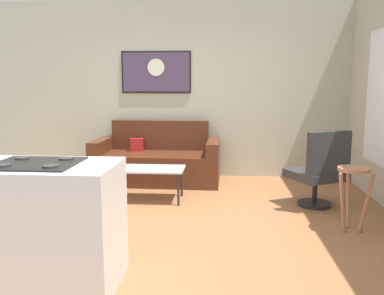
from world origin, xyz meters
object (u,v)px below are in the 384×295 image
armchair (320,170)px  wall_painting (156,72)px  coffee_table (144,171)px  bar_stool (353,182)px  couch (157,162)px

armchair → wall_painting: 3.02m
coffee_table → bar_stool: (2.32, -0.95, 0.12)m
armchair → bar_stool: (0.14, -0.79, 0.05)m
armchair → couch: bearing=151.7°
bar_stool → wall_painting: wall_painting is taller
armchair → wall_painting: bearing=144.2°
coffee_table → wall_painting: wall_painting is taller
bar_stool → wall_painting: (-2.38, 2.41, 1.17)m
wall_painting → coffee_table: bearing=-87.9°
coffee_table → armchair: 2.19m
couch → bar_stool: bearing=-40.3°
wall_painting → armchair: bearing=-35.8°
armchair → wall_painting: wall_painting is taller
coffee_table → wall_painting: size_ratio=0.94×
bar_stool → wall_painting: 3.58m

